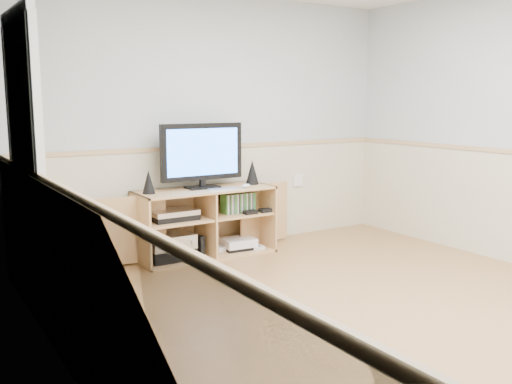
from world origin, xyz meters
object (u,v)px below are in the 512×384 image
Objects in this scene: monitor at (202,154)px; keyboard at (223,189)px; media_cabinet at (203,221)px; game_consoles at (237,244)px.

monitor reaches higher than keyboard.
media_cabinet is 0.65m from monitor.
monitor reaches higher than media_cabinet.
media_cabinet is at bearing 90.00° from monitor.
monitor is 0.97m from game_consoles.
media_cabinet is 2.48× the size of monitor.
keyboard is at bearing -149.50° from game_consoles.
keyboard is (0.12, -0.20, 0.32)m from media_cabinet.
monitor is 1.84× the size of game_consoles.
monitor reaches higher than game_consoles.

